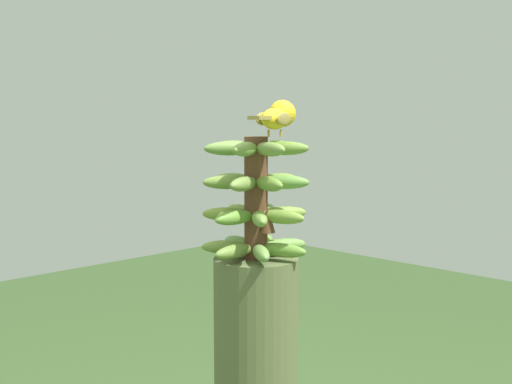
# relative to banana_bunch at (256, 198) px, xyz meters

# --- Properties ---
(banana_bunch) EXTENTS (0.26, 0.26, 0.29)m
(banana_bunch) POSITION_rel_banana_bunch_xyz_m (0.00, 0.00, 0.00)
(banana_bunch) COLOR brown
(banana_bunch) RESTS_ON banana_tree
(perched_bird) EXTENTS (0.11, 0.22, 0.08)m
(perched_bird) POSITION_rel_banana_bunch_xyz_m (0.04, 0.04, 0.19)
(perched_bird) COLOR #C68933
(perched_bird) RESTS_ON banana_bunch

